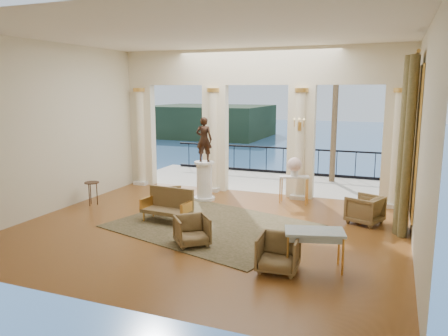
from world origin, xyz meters
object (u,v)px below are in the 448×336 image
at_px(armchair_a, 192,229).
at_px(armchair_c, 365,208).
at_px(game_table, 314,234).
at_px(pedestal, 204,181).
at_px(armchair_d, 173,199).
at_px(settee, 168,205).
at_px(side_table, 92,185).
at_px(console_table, 294,181).
at_px(statue, 204,139).
at_px(armchair_b, 278,252).

relative_size(armchair_a, armchair_c, 0.90).
xyz_separation_m(game_table, pedestal, (-3.96, 3.92, -0.10)).
bearing_deg(armchair_d, settee, 152.56).
xyz_separation_m(armchair_d, settee, (0.28, -0.79, 0.05)).
bearing_deg(armchair_d, pedestal, -56.23).
height_order(armchair_d, settee, settee).
xyz_separation_m(armchair_c, side_table, (-7.38, -1.04, 0.19)).
xyz_separation_m(armchair_a, side_table, (-4.06, 1.90, 0.23)).
distance_m(armchair_a, armchair_d, 2.63).
xyz_separation_m(console_table, side_table, (-5.33, -2.29, -0.10)).
bearing_deg(side_table, armchair_c, 7.99).
height_order(armchair_a, console_table, console_table).
distance_m(armchair_c, pedestal, 4.69).
height_order(armchair_c, console_table, console_table).
bearing_deg(game_table, armchair_c, 62.91).
relative_size(armchair_d, side_table, 1.09).
xyz_separation_m(settee, statue, (-0.04, 2.32, 1.40)).
bearing_deg(side_table, pedestal, 32.34).
distance_m(game_table, side_table, 7.04).
distance_m(armchair_b, pedestal, 5.45).
relative_size(armchair_b, side_table, 1.12).
bearing_deg(side_table, game_table, -18.12).
relative_size(pedestal, statue, 0.88).
distance_m(armchair_a, game_table, 2.66).
height_order(game_table, statue, statue).
height_order(armchair_d, console_table, console_table).
relative_size(game_table, side_table, 1.77).
distance_m(pedestal, statue, 1.26).
relative_size(armchair_a, game_table, 0.59).
height_order(armchair_d, side_table, armchair_d).
bearing_deg(armchair_b, settee, 145.72).
height_order(settee, statue, statue).
xyz_separation_m(pedestal, console_table, (2.59, 0.55, 0.11)).
bearing_deg(armchair_a, armchair_b, -58.27).
relative_size(pedestal, console_table, 1.27).
height_order(pedestal, statue, statue).
distance_m(game_table, pedestal, 5.57).
bearing_deg(armchair_c, side_table, -59.39).
bearing_deg(settee, pedestal, 95.58).
xyz_separation_m(settee, console_table, (2.55, 2.87, 0.25)).
relative_size(armchair_b, statue, 0.57).
xyz_separation_m(armchair_c, settee, (-4.60, -1.62, 0.03)).
xyz_separation_m(armchair_b, armchair_d, (-3.62, 2.76, -0.01)).
relative_size(armchair_a, console_table, 0.76).
distance_m(armchair_d, game_table, 4.84).
distance_m(pedestal, console_table, 2.65).
xyz_separation_m(statue, side_table, (-2.74, -1.73, -1.25)).
bearing_deg(armchair_b, side_table, 153.63).
height_order(armchair_a, armchair_d, armchair_d).
bearing_deg(statue, armchair_c, 164.71).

